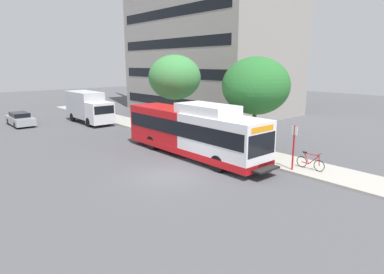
{
  "coord_description": "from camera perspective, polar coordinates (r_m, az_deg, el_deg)",
  "views": [
    {
      "loc": [
        -10.53,
        -14.13,
        6.15
      ],
      "look_at": [
        2.87,
        1.3,
        1.6
      ],
      "focal_mm": 30.89,
      "sensor_mm": 36.0,
      "label": 1
    }
  ],
  "objects": [
    {
      "name": "ground_plane",
      "position": [
        25.27,
        -15.04,
        -1.98
      ],
      "size": [
        120.0,
        120.0,
        0.0
      ],
      "primitive_type": "plane",
      "color": "#4C4C51"
    },
    {
      "name": "sidewalk_curb",
      "position": [
        27.38,
        0.09,
        -0.28
      ],
      "size": [
        3.0,
        56.0,
        0.14
      ],
      "primitive_type": "cube",
      "color": "#A8A399",
      "rests_on": "ground"
    },
    {
      "name": "transit_bus",
      "position": [
        22.15,
        0.14,
        0.97
      ],
      "size": [
        2.58,
        12.25,
        3.65
      ],
      "color": "white",
      "rests_on": "ground"
    },
    {
      "name": "bus_stop_sign_pole",
      "position": [
        19.71,
        17.15,
        -1.22
      ],
      "size": [
        0.1,
        0.36,
        2.6
      ],
      "color": "red",
      "rests_on": "sidewalk_curb"
    },
    {
      "name": "bicycle_parked",
      "position": [
        20.39,
        19.76,
        -4.12
      ],
      "size": [
        0.52,
        1.76,
        1.02
      ],
      "color": "black",
      "rests_on": "sidewalk_curb"
    },
    {
      "name": "street_tree_near_stop",
      "position": [
        23.4,
        10.95,
        8.65
      ],
      "size": [
        4.66,
        4.66,
        6.5
      ],
      "color": "#4C3823",
      "rests_on": "sidewalk_curb"
    },
    {
      "name": "street_tree_mid_block",
      "position": [
        29.63,
        -3.01,
        10.22
      ],
      "size": [
        4.61,
        4.61,
        6.79
      ],
      "color": "#4C3823",
      "rests_on": "sidewalk_curb"
    },
    {
      "name": "parked_car_far_lane",
      "position": [
        37.73,
        -27.54,
        2.76
      ],
      "size": [
        1.8,
        4.5,
        1.33
      ],
      "color": "#93999E",
      "rests_on": "ground"
    },
    {
      "name": "box_truck_background",
      "position": [
        36.59,
        -17.45,
        5.05
      ],
      "size": [
        2.32,
        7.01,
        3.25
      ],
      "color": "silver",
      "rests_on": "ground"
    },
    {
      "name": "lattice_comm_tower",
      "position": [
        59.22,
        -10.54,
        16.22
      ],
      "size": [
        1.1,
        1.1,
        30.38
      ],
      "color": "#B7B7BC",
      "rests_on": "ground"
    }
  ]
}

